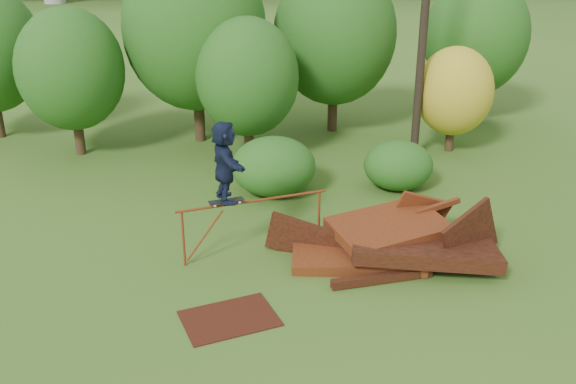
{
  "coord_description": "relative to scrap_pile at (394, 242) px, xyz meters",
  "views": [
    {
      "loc": [
        -2.59,
        -12.07,
        7.5
      ],
      "look_at": [
        -0.8,
        2.0,
        1.6
      ],
      "focal_mm": 40.0,
      "sensor_mm": 36.0,
      "label": 1
    }
  ],
  "objects": [
    {
      "name": "skateboard",
      "position": [
        -3.98,
        0.49,
        1.1
      ],
      "size": [
        0.86,
        0.41,
        0.09
      ],
      "rotation": [
        0.0,
        0.0,
        0.23
      ],
      "color": "black",
      "rests_on": "grind_rail"
    },
    {
      "name": "flat_plate",
      "position": [
        -4.07,
        -2.16,
        -0.4
      ],
      "size": [
        2.18,
        1.81,
        0.03
      ],
      "primitive_type": "cube",
      "rotation": [
        0.0,
        0.0,
        0.28
      ],
      "color": "#36150B",
      "rests_on": "ground"
    },
    {
      "name": "ground",
      "position": [
        -1.7,
        -1.35,
        -0.41
      ],
      "size": [
        240.0,
        240.0,
        0.0
      ],
      "primitive_type": "plane",
      "color": "#2D5116",
      "rests_on": "ground"
    },
    {
      "name": "tree_2",
      "position": [
        -2.97,
        7.63,
        2.45
      ],
      "size": [
        3.44,
        3.44,
        4.85
      ],
      "color": "black",
      "rests_on": "ground"
    },
    {
      "name": "tree_4",
      "position": [
        4.24,
        7.62,
        1.76
      ],
      "size": [
        2.7,
        2.7,
        3.73
      ],
      "color": "black",
      "rests_on": "ground"
    },
    {
      "name": "grind_rail",
      "position": [
        -3.34,
        0.64,
        0.72
      ],
      "size": [
        3.67,
        0.92,
        1.45
      ],
      "color": "maroon",
      "rests_on": "ground"
    },
    {
      "name": "tree_0",
      "position": [
        -8.86,
        8.91,
        2.6
      ],
      "size": [
        3.61,
        3.61,
        5.1
      ],
      "color": "black",
      "rests_on": "ground"
    },
    {
      "name": "scrap_pile",
      "position": [
        0.0,
        0.0,
        0.0
      ],
      "size": [
        5.7,
        3.1,
        1.92
      ],
      "color": "#401E0B",
      "rests_on": "ground"
    },
    {
      "name": "tree_3",
      "position": [
        0.52,
        10.58,
        3.34
      ],
      "size": [
        4.63,
        4.63,
        6.42
      ],
      "color": "black",
      "rests_on": "ground"
    },
    {
      "name": "skater",
      "position": [
        -3.98,
        0.49,
        2.09
      ],
      "size": [
        0.9,
        1.87,
        1.93
      ],
      "primitive_type": "imported",
      "rotation": [
        0.0,
        0.0,
        1.76
      ],
      "color": "#141D36",
      "rests_on": "skateboard"
    },
    {
      "name": "utility_pole",
      "position": [
        2.79,
        7.16,
        4.77
      ],
      "size": [
        1.4,
        0.28,
        10.22
      ],
      "color": "black",
      "rests_on": "ground"
    },
    {
      "name": "tree_5",
      "position": [
        6.45,
        11.45,
        3.03
      ],
      "size": [
        4.16,
        4.16,
        5.84
      ],
      "color": "black",
      "rests_on": "ground"
    },
    {
      "name": "shrub_left",
      "position": [
        -2.45,
        4.42,
        0.46
      ],
      "size": [
        2.53,
        2.34,
        1.75
      ],
      "primitive_type": "ellipsoid",
      "color": "#1E4412",
      "rests_on": "ground"
    },
    {
      "name": "tree_1",
      "position": [
        -4.65,
        9.96,
        3.74
      ],
      "size": [
        5.1,
        5.1,
        7.09
      ],
      "color": "black",
      "rests_on": "ground"
    },
    {
      "name": "shrub_right",
      "position": [
        1.37,
        4.35,
        0.34
      ],
      "size": [
        2.12,
        1.94,
        1.5
      ],
      "primitive_type": "ellipsoid",
      "color": "#1E4412",
      "rests_on": "ground"
    }
  ]
}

